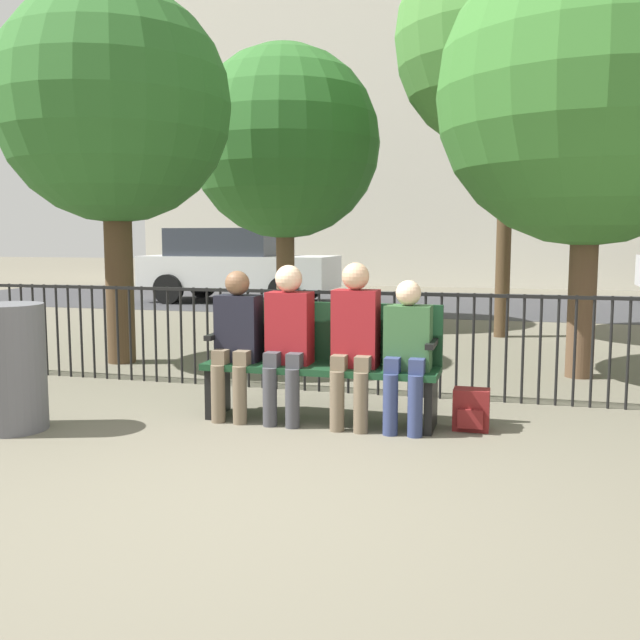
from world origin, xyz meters
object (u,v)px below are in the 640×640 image
object	(u,v)px
seated_person_2	(354,336)
tree_1	(591,93)
seated_person_1	(288,335)
seated_person_3	(407,347)
seated_person_0	(237,337)
tree_0	(510,39)
trash_bin	(10,367)
parked_car_1	(236,264)
tree_2	(285,143)
backpack	(471,410)
tree_3	(114,107)
park_bench	(323,357)

from	to	relation	value
seated_person_2	tree_1	world-z (taller)	tree_1
seated_person_1	seated_person_3	size ratio (longest dim) A/B	1.09
seated_person_0	tree_0	distance (m)	6.66
seated_person_2	trash_bin	world-z (taller)	seated_person_2
seated_person_1	parked_car_1	xyz separation A→B (m)	(-4.28, 9.49, 0.16)
seated_person_3	tree_2	size ratio (longest dim) A/B	0.25
seated_person_2	tree_2	world-z (taller)	tree_2
seated_person_0	parked_car_1	xyz separation A→B (m)	(-3.86, 9.49, 0.19)
tree_0	trash_bin	distance (m)	7.91
seated_person_3	backpack	size ratio (longest dim) A/B	3.60
tree_3	parked_car_1	xyz separation A→B (m)	(-1.62, 7.49, -2.02)
seated_person_1	trash_bin	xyz separation A→B (m)	(-1.91, -0.78, -0.21)
park_bench	parked_car_1	distance (m)	10.40
seated_person_0	backpack	distance (m)	1.89
trash_bin	seated_person_0	bearing A→B (deg)	27.76
seated_person_2	tree_3	xyz separation A→B (m)	(-3.19, 2.00, 2.17)
seated_person_2	backpack	world-z (taller)	seated_person_2
seated_person_2	tree_2	bearing A→B (deg)	112.70
seated_person_3	tree_2	xyz separation A→B (m)	(-2.94, 6.08, 2.32)
backpack	trash_bin	distance (m)	3.44
seated_person_2	seated_person_3	size ratio (longest dim) A/B	1.11
park_bench	seated_person_3	world-z (taller)	seated_person_3
seated_person_1	tree_1	distance (m)	4.04
tree_3	seated_person_2	bearing A→B (deg)	-32.11
tree_0	parked_car_1	xyz separation A→B (m)	(-5.78, 4.16, -3.31)
tree_3	parked_car_1	distance (m)	7.92
seated_person_1	tree_2	distance (m)	6.79
seated_person_0	seated_person_1	bearing A→B (deg)	0.38
seated_person_1	tree_1	xyz separation A→B (m)	(2.34, 2.48, 2.16)
seated_person_1	tree_1	size ratio (longest dim) A/B	0.28
seated_person_2	parked_car_1	size ratio (longest dim) A/B	0.30
tree_2	tree_1	bearing A→B (deg)	-39.52
backpack	seated_person_1	bearing A→B (deg)	-175.31
backpack	parked_car_1	bearing A→B (deg)	121.20
tree_2	seated_person_0	bearing A→B (deg)	-75.36
backpack	parked_car_1	distance (m)	10.98
seated_person_3	parked_car_1	size ratio (longest dim) A/B	0.27
tree_1	tree_2	xyz separation A→B (m)	(-4.35, 3.59, 0.10)
seated_person_0	parked_car_1	world-z (taller)	parked_car_1
seated_person_2	tree_1	xyz separation A→B (m)	(1.82, 2.48, 2.15)
seated_person_3	tree_0	distance (m)	6.42
seated_person_2	seated_person_3	world-z (taller)	seated_person_2
seated_person_2	tree_0	size ratio (longest dim) A/B	0.22
tree_3	parked_car_1	size ratio (longest dim) A/B	1.00
tree_1	tree_3	world-z (taller)	tree_1
seated_person_3	tree_1	bearing A→B (deg)	60.34
tree_3	seated_person_0	bearing A→B (deg)	-41.89
tree_3	seated_person_3	bearing A→B (deg)	-29.24
seated_person_3	tree_1	world-z (taller)	tree_1
seated_person_0	seated_person_1	xyz separation A→B (m)	(0.43, 0.00, 0.03)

